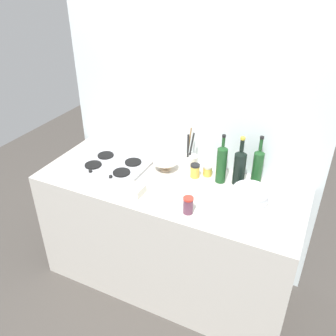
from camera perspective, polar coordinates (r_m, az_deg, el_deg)
name	(u,v)px	position (r m, az deg, el deg)	size (l,w,h in m)	color
ground_plane	(168,277)	(3.00, 0.00, -16.98)	(6.00, 6.00, 0.00)	#47423D
counter_block	(168,234)	(2.68, 0.00, -10.51)	(1.80, 0.70, 0.90)	beige
backsplash_panel	(191,130)	(2.60, 3.64, 6.02)	(1.90, 0.06, 2.26)	silver
stovetop_hob	(113,165)	(2.61, -8.67, 0.43)	(0.47, 0.35, 0.04)	#B2B2B7
plate_stack	(250,196)	(2.26, 12.95, -4.29)	(0.22, 0.22, 0.10)	white
wine_bottle_leftmost	(222,163)	(2.38, 8.51, 0.74)	(0.07, 0.07, 0.35)	#19471E
wine_bottle_mid_left	(240,166)	(2.39, 11.31, 0.29)	(0.08, 0.08, 0.34)	black
wine_bottle_mid_right	(258,166)	(2.42, 14.09, 0.39)	(0.07, 0.07, 0.34)	#19471E
mixing_bowl	(165,165)	(2.53, -0.46, 0.41)	(0.17, 0.17, 0.07)	beige
butter_dish	(133,189)	(2.31, -5.60, -3.39)	(0.14, 0.11, 0.06)	silver
utensil_crock	(190,161)	(2.54, 3.57, 1.13)	(0.10, 0.10, 0.31)	silver
condiment_jar_front	(208,170)	(2.49, 6.32, -0.39)	(0.07, 0.07, 0.07)	gold
condiment_jar_rear	(195,171)	(2.46, 4.31, -0.42)	(0.06, 0.06, 0.10)	gold
condiment_jar_spare	(188,205)	(2.12, 3.22, -5.92)	(0.06, 0.06, 0.11)	#66384C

